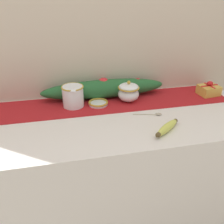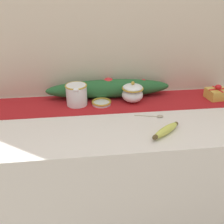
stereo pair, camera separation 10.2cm
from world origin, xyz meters
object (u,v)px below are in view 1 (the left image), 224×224
(small_dish, at_px, (98,103))
(banana, at_px, (167,128))
(cream_pitcher, at_px, (73,95))
(spoon, at_px, (156,114))
(sugar_bowl, at_px, (129,92))
(gift_box, at_px, (209,90))

(small_dish, distance_m, banana, 0.42)
(cream_pitcher, bearing_deg, spoon, -25.61)
(sugar_bowl, xyz_separation_m, spoon, (0.09, -0.19, -0.05))
(banana, bearing_deg, cream_pitcher, 138.33)
(banana, height_order, gift_box, gift_box)
(sugar_bowl, bearing_deg, banana, -76.44)
(cream_pitcher, distance_m, banana, 0.53)
(sugar_bowl, bearing_deg, cream_pitcher, 179.79)
(small_dish, height_order, gift_box, gift_box)
(cream_pitcher, xyz_separation_m, sugar_bowl, (0.31, -0.00, -0.01))
(small_dish, height_order, banana, banana)
(cream_pitcher, distance_m, small_dish, 0.14)
(cream_pitcher, height_order, banana, cream_pitcher)
(banana, relative_size, gift_box, 1.33)
(small_dish, bearing_deg, cream_pitcher, 172.79)
(sugar_bowl, bearing_deg, small_dish, -174.90)
(spoon, xyz_separation_m, gift_box, (0.40, 0.18, 0.03))
(gift_box, bearing_deg, spoon, -156.18)
(cream_pitcher, xyz_separation_m, banana, (0.39, -0.35, -0.05))
(small_dish, xyz_separation_m, banana, (0.26, -0.33, 0.00))
(small_dish, bearing_deg, gift_box, 0.04)
(spoon, bearing_deg, gift_box, 38.26)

